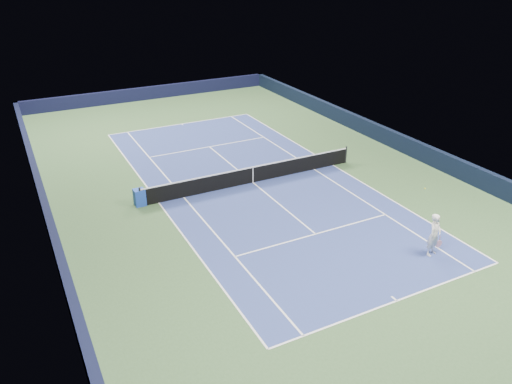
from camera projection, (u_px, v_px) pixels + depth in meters
name	position (u px, v px, depth m)	size (l,w,h in m)	color
ground	(253.00, 183.00, 28.12)	(40.00, 40.00, 0.00)	#34522D
wall_far	(151.00, 93.00, 43.74)	(22.00, 0.35, 1.10)	black
wall_right	(401.00, 143.00, 32.35)	(0.35, 40.00, 1.10)	black
wall_left	(48.00, 216.00, 23.42)	(0.35, 40.00, 1.10)	black
court_surface	(253.00, 183.00, 28.12)	(10.97, 23.77, 0.01)	navy
baseline_far	(182.00, 124.00, 37.63)	(10.97, 0.08, 0.00)	white
baseline_near	(397.00, 301.00, 18.61)	(10.97, 0.08, 0.00)	white
sideline_doubles_right	(333.00, 165.00, 30.38)	(0.08, 23.77, 0.00)	white
sideline_doubles_left	(159.00, 203.00, 25.86)	(0.08, 23.77, 0.00)	white
sideline_singles_right	(314.00, 169.00, 29.82)	(0.08, 23.77, 0.00)	white
sideline_singles_left	(184.00, 197.00, 26.42)	(0.08, 23.77, 0.00)	white
service_line_far	(209.00, 147.00, 33.24)	(8.23, 0.08, 0.00)	white
service_line_near	(316.00, 234.00, 23.00)	(8.23, 0.08, 0.00)	white
center_service_line	(253.00, 182.00, 28.12)	(0.08, 12.80, 0.00)	white
center_mark_far	(182.00, 124.00, 37.51)	(0.08, 0.30, 0.00)	white
center_mark_near	(394.00, 299.00, 18.73)	(0.08, 0.30, 0.00)	white
tennis_net	(253.00, 174.00, 27.90)	(12.90, 0.10, 1.07)	black
sponsor_cube	(140.00, 197.00, 25.44)	(0.60, 0.51, 0.89)	#1F44BA
tennis_player	(434.00, 235.00, 21.07)	(0.89, 1.36, 2.72)	white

